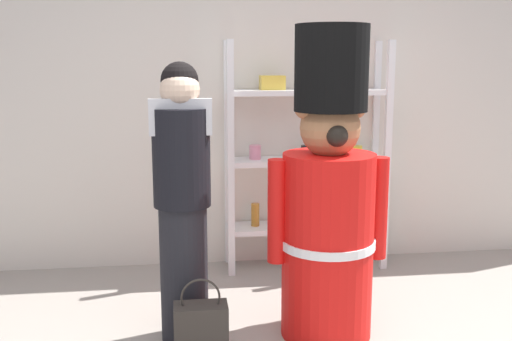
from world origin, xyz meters
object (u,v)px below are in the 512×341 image
at_px(teddy_bear_guard, 328,204).
at_px(shopping_bag, 201,331).
at_px(merchandise_shelf, 307,154).
at_px(person_shopper, 182,198).

xyz_separation_m(teddy_bear_guard, shopping_bag, (-0.75, -0.23, -0.63)).
xyz_separation_m(merchandise_shelf, shopping_bag, (-0.88, -1.43, -0.73)).
bearing_deg(merchandise_shelf, shopping_bag, -121.65).
relative_size(teddy_bear_guard, person_shopper, 1.12).
xyz_separation_m(merchandise_shelf, teddy_bear_guard, (-0.13, -1.20, -0.10)).
distance_m(teddy_bear_guard, person_shopper, 0.84).
bearing_deg(merchandise_shelf, teddy_bear_guard, -96.19).
xyz_separation_m(person_shopper, shopping_bag, (0.08, -0.29, -0.68)).
xyz_separation_m(merchandise_shelf, person_shopper, (-0.96, -1.14, -0.06)).
height_order(teddy_bear_guard, person_shopper, teddy_bear_guard).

